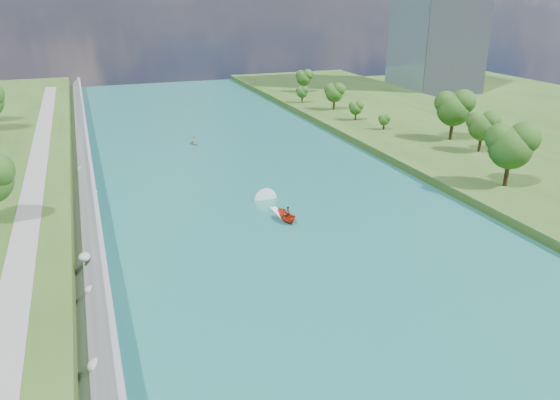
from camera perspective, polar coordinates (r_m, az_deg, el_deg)
name	(u,v)px	position (r m, az deg, el deg)	size (l,w,h in m)	color
ground	(314,251)	(67.18, 3.55, -5.31)	(260.00, 260.00, 0.00)	#2D5119
river_water	(262,197)	(84.35, -1.85, 0.35)	(55.00, 240.00, 0.10)	#185E5D
berm_east	(519,161)	(109.31, 23.67, 3.78)	(44.00, 240.00, 1.50)	#2D5119
riprap_bank	(85,209)	(79.34, -19.68, -0.92)	(3.78, 236.00, 4.05)	slate
riverside_path	(31,201)	(79.90, -24.59, -0.13)	(3.00, 200.00, 0.10)	gray
trees_east	(505,144)	(96.49, 22.43, 5.44)	(18.57, 140.45, 11.85)	#194412
motorboat	(282,212)	(76.51, 0.20, -1.29)	(3.60, 18.84, 1.95)	red
raft	(194,143)	(115.13, -8.98, 5.95)	(2.21, 2.88, 1.63)	gray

